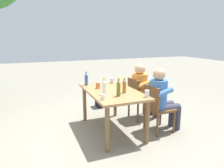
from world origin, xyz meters
name	(u,v)px	position (x,y,z in m)	size (l,w,h in m)	color
ground_plane	(112,130)	(0.00, 0.00, 0.00)	(24.00, 24.00, 0.00)	gray
dining_table	(112,96)	(0.00, 0.00, 0.66)	(1.48, 0.85, 0.77)	#A37547
chair_near_right	(138,97)	(0.33, -0.72, 0.49)	(0.45, 0.45, 0.87)	brown
chair_near_left	(156,106)	(-0.34, -0.72, 0.49)	(0.47, 0.47, 0.87)	brown
person_in_white_shirt	(143,88)	(0.33, -0.83, 0.66)	(0.47, 0.61, 1.18)	orange
person_in_plaid_shirt	(162,97)	(-0.33, -0.83, 0.66)	(0.47, 0.61, 1.18)	#3D70B2
bottle_blue	(86,79)	(0.59, 0.31, 0.89)	(0.06, 0.06, 0.28)	#2D56A3
bottle_amber	(124,86)	(-0.22, -0.14, 0.89)	(0.06, 0.06, 0.27)	#996019
bottle_clear	(104,87)	(-0.21, 0.23, 0.89)	(0.06, 0.06, 0.29)	white
bottle_olive	(118,88)	(-0.37, 0.04, 0.90)	(0.06, 0.06, 0.31)	#566623
cup_white	(103,97)	(-0.46, 0.34, 0.81)	(0.06, 0.06, 0.08)	white
cup_terracotta	(98,86)	(0.24, 0.18, 0.82)	(0.08, 0.08, 0.11)	#BC6B47
cup_steel	(112,81)	(0.56, -0.22, 0.82)	(0.08, 0.08, 0.11)	#B2B7BC
cup_glass	(147,94)	(-0.59, -0.36, 0.82)	(0.07, 0.07, 0.11)	silver
backpack_by_near_side	(100,99)	(1.37, -0.23, 0.20)	(0.28, 0.23, 0.42)	black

